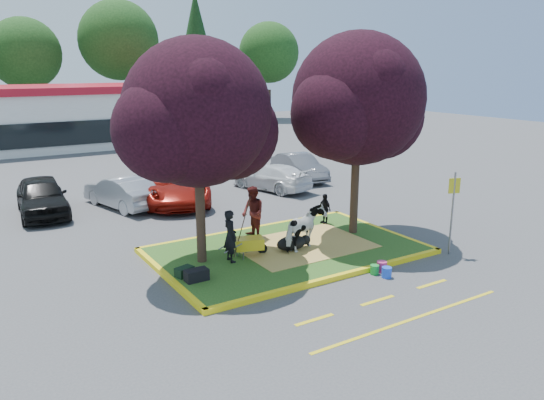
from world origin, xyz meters
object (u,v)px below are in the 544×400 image
wheelbarrow (249,244)px  bucket_pink (382,267)px  bucket_blue (387,272)px  cow (305,229)px  car_silver (122,192)px  handler (230,236)px  car_black (42,196)px  calf (292,243)px  sign_post (453,204)px  bucket_green (374,270)px

wheelbarrow → bucket_pink: (2.83, -2.82, -0.39)m
bucket_pink → bucket_blue: 0.43m
cow → car_silver: (-3.25, 8.76, -0.16)m
handler → cow: bearing=-95.4°
car_black → calf: bearing=-52.8°
car_black → car_silver: bearing=-6.0°
bucket_blue → sign_post: bearing=6.8°
bucket_green → car_silver: 11.90m
handler → wheelbarrow: bearing=-81.1°
car_silver → bucket_green: bearing=95.3°
handler → car_black: (-3.81, 8.99, -0.18)m
bucket_blue → car_silver: car_silver is taller
calf → car_black: (-5.92, 9.12, 0.38)m
bucket_green → handler: bearing=139.3°
calf → bucket_pink: calf is taller
bucket_pink → bucket_blue: size_ratio=1.04×
bucket_green → bucket_blue: size_ratio=0.90×
sign_post → car_silver: (-7.13, 11.21, -0.98)m
handler → calf: bearing=-91.5°
calf → car_silver: size_ratio=0.26×
bucket_pink → car_silver: car_silver is taller
cow → bucket_green: cow is taller
wheelbarrow → car_black: (-4.50, 8.90, 0.21)m
handler → car_silver: 8.47m
sign_post → bucket_pink: (-2.85, 0.03, -1.50)m
bucket_pink → bucket_blue: bearing=-114.5°
bucket_blue → car_silver: size_ratio=0.07×
wheelbarrow → bucket_green: size_ratio=5.68×
bucket_pink → car_silver: 11.98m
cow → bucket_green: size_ratio=5.95×
wheelbarrow → bucket_blue: wheelbarrow is taller
calf → wheelbarrow: size_ratio=0.68×
car_silver → sign_post: bearing=108.2°
handler → car_silver: handler is taller
sign_post → bucket_pink: sign_post is taller
bucket_pink → car_silver: size_ratio=0.08×
bucket_pink → car_black: size_ratio=0.07×
sign_post → car_silver: 13.32m
calf → handler: handler is taller
bucket_pink → car_black: 13.84m
cow → calf: cow is taller
car_black → handler: bearing=-62.8°
cow → sign_post: size_ratio=0.61×
wheelbarrow → car_black: bearing=134.6°
sign_post → bucket_pink: size_ratio=8.42×
handler → car_black: handler is taller
bucket_green → sign_post: bearing=-0.1°
calf → handler: size_ratio=0.66×
wheelbarrow → sign_post: size_ratio=0.58×
calf → bucket_pink: (1.41, -2.61, -0.22)m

